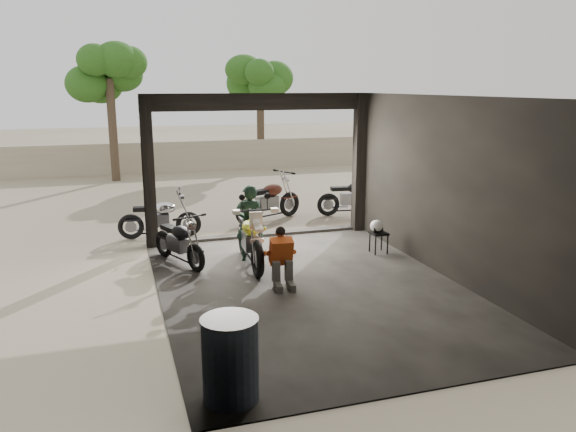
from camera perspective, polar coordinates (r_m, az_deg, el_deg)
ground at (r=9.61m, az=2.34°, el=-7.37°), size 80.00×80.00×0.00m
garage at (r=9.75m, az=1.33°, el=0.77°), size 7.00×7.13×3.20m
boundary_wall at (r=22.84m, az=-9.62°, el=6.02°), size 18.00×0.30×1.20m
tree_left at (r=20.98m, az=-17.79°, el=14.25°), size 2.20×2.20×5.60m
tree_right at (r=23.22m, az=-2.85°, el=13.62°), size 2.20×2.20×5.00m
main_bike at (r=10.61m, az=-3.88°, el=-1.87°), size 0.86×1.90×1.24m
left_bike at (r=10.92m, az=-11.05°, el=-2.23°), size 1.18×1.65×1.03m
outside_bike_a at (r=12.89m, az=-12.93°, el=0.15°), size 1.66×0.82×1.08m
outside_bike_b at (r=14.17m, az=-1.99°, el=1.94°), size 1.96×1.45×1.22m
outside_bike_c at (r=14.91m, az=6.61°, el=2.26°), size 1.75×0.86×1.14m
rider at (r=10.88m, az=-3.93°, el=-0.76°), size 0.59×0.43×1.51m
mechanic at (r=9.48m, az=-0.57°, el=-4.46°), size 0.57×0.73×1.00m
stool at (r=11.57m, az=9.22°, el=-2.00°), size 0.32×0.32×0.45m
helmet at (r=11.53m, az=8.99°, el=-1.02°), size 0.32×0.33×0.25m
oil_drum at (r=6.28m, az=-5.88°, el=-14.38°), size 0.77×0.77×0.95m
sign_post at (r=13.46m, az=10.97°, el=5.81°), size 0.84×0.08×2.51m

